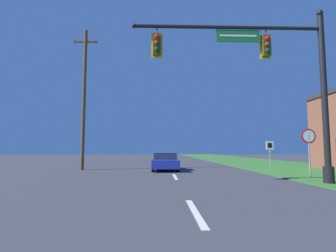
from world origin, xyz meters
TOP-DOWN VIEW (x-y plane):
  - grass_verge_right at (10.50, 30.00)m, footprint 10.00×110.00m
  - road_center_line at (0.00, 22.00)m, footprint 0.16×34.80m
  - signal_mast at (4.34, 10.85)m, footprint 8.70×0.47m
  - car_ahead at (-0.44, 18.67)m, footprint 1.83×4.49m
  - stop_sign at (6.92, 13.12)m, footprint 0.76×0.07m
  - route_sign_post at (6.99, 18.13)m, footprint 0.55×0.06m
  - utility_pole_near at (-6.45, 19.08)m, footprint 1.80×0.26m

SIDE VIEW (x-z plane):
  - road_center_line at x=0.00m, z-range 0.00..0.01m
  - grass_verge_right at x=10.50m, z-range 0.00..0.04m
  - car_ahead at x=-0.44m, z-range 0.01..1.20m
  - route_sign_post at x=6.99m, z-range 0.51..2.54m
  - stop_sign at x=6.92m, z-range 0.61..3.12m
  - signal_mast at x=4.34m, z-range 0.81..8.53m
  - utility_pole_near at x=-6.45m, z-range 0.16..10.65m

